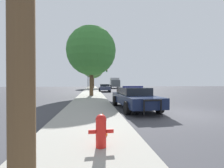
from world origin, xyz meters
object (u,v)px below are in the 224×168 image
at_px(tree_sidewalk_near, 91,51).
at_px(box_truck, 115,83).
at_px(police_car, 134,97).
at_px(tree_sidewalk_far, 93,68).
at_px(traffic_cone, 103,124).
at_px(car_background_midblock, 104,88).
at_px(fire_hydrant, 101,130).
at_px(traffic_light, 96,73).

bearing_deg(tree_sidewalk_near, box_truck, 75.85).
distance_m(police_car, tree_sidewalk_far, 34.25).
xyz_separation_m(police_car, traffic_cone, (-2.28, -4.82, -0.27)).
bearing_deg(tree_sidewalk_far, police_car, -86.08).
height_order(police_car, car_background_midblock, police_car).
height_order(car_background_midblock, box_truck, box_truck).
xyz_separation_m(tree_sidewalk_far, traffic_cone, (0.03, -38.59, -5.46)).
bearing_deg(traffic_cone, box_truck, 81.02).
height_order(police_car, fire_hydrant, police_car).
bearing_deg(traffic_light, tree_sidewalk_near, -93.43).
distance_m(box_truck, tree_sidewalk_far, 7.72).
xyz_separation_m(car_background_midblock, tree_sidewalk_far, (-1.92, 15.78, 5.17)).
bearing_deg(car_background_midblock, fire_hydrant, -93.99).
height_order(traffic_light, tree_sidewalk_far, tree_sidewalk_far).
xyz_separation_m(box_truck, tree_sidewalk_far, (-6.32, -1.21, 4.25)).
height_order(tree_sidewalk_near, tree_sidewalk_far, tree_sidewalk_far).
height_order(fire_hydrant, box_truck, box_truck).
bearing_deg(traffic_light, box_truck, 62.18).
relative_size(tree_sidewalk_near, tree_sidewalk_far, 0.91).
bearing_deg(traffic_cone, tree_sidewalk_near, 91.76).
height_order(fire_hydrant, tree_sidewalk_near, tree_sidewalk_near).
bearing_deg(tree_sidewalk_near, fire_hydrant, -88.72).
bearing_deg(car_background_midblock, police_car, -87.95).
bearing_deg(car_background_midblock, box_truck, 76.30).
distance_m(police_car, car_background_midblock, 17.99).
distance_m(box_truck, traffic_cone, 40.31).
bearing_deg(tree_sidewalk_far, traffic_light, -86.67).
xyz_separation_m(fire_hydrant, traffic_light, (0.62, 29.68, 3.12)).
relative_size(box_truck, tree_sidewalk_far, 0.91).
distance_m(fire_hydrant, box_truck, 41.11).
bearing_deg(tree_sidewalk_near, traffic_cone, -88.24).
bearing_deg(traffic_light, police_car, -85.85).
height_order(traffic_light, traffic_cone, traffic_light).
bearing_deg(box_truck, tree_sidewalk_near, 79.79).
distance_m(car_background_midblock, tree_sidewalk_near, 10.85).
xyz_separation_m(traffic_light, box_truck, (5.76, 10.91, -2.00)).
height_order(police_car, box_truck, box_truck).
relative_size(traffic_light, tree_sidewalk_near, 0.61).
bearing_deg(tree_sidewalk_far, car_background_midblock, -83.05).
bearing_deg(car_background_midblock, traffic_cone, -93.92).
bearing_deg(fire_hydrant, tree_sidewalk_far, 89.91).
distance_m(police_car, tree_sidewalk_near, 9.95).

